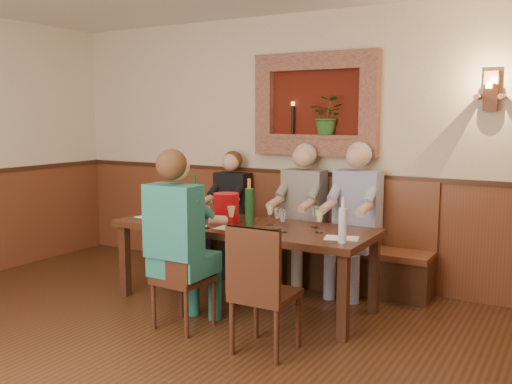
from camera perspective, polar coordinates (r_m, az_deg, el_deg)
ground_plane at (r=4.06m, az=-15.60°, el=-18.00°), size 6.00×6.00×0.00m
room_shell at (r=3.67m, az=-16.68°, el=9.68°), size 6.04×6.04×2.82m
wainscoting at (r=3.84m, az=-15.92°, el=-10.08°), size 6.02×6.02×1.15m
wall_niche at (r=5.98m, az=6.26°, el=8.28°), size 1.36×0.30×1.06m
wall_sconce at (r=5.51m, az=22.42°, el=9.22°), size 0.25×0.20×0.35m
dining_table at (r=5.23m, az=-1.23°, el=-4.07°), size 2.40×0.90×0.75m
bench at (r=6.11m, az=3.40°, el=-5.69°), size 3.00×0.45×1.11m
chair_near_left at (r=4.78m, az=-7.41°, el=-10.34°), size 0.43×0.43×0.92m
chair_near_right at (r=4.29m, az=0.85°, el=-12.23°), size 0.43×0.43×0.96m
person_bench_left at (r=6.32m, az=-2.76°, el=-3.12°), size 0.39×0.48×1.35m
person_bench_mid at (r=5.89m, az=4.41°, el=-3.46°), size 0.43×0.53×1.46m
person_bench_right at (r=5.66m, az=9.73°, el=-3.86°), size 0.45×0.55×1.48m
person_chair_front at (r=4.68m, az=-7.46°, el=-6.27°), size 0.44×0.55×1.48m
spittoon_bucket at (r=5.30m, az=-3.00°, el=-1.59°), size 0.31×0.31×0.27m
wine_bottle_green_a at (r=5.15m, az=-0.68°, el=-1.39°), size 0.10×0.10×0.43m
wine_bottle_green_b at (r=5.68m, az=-6.17°, el=-0.68°), size 0.10×0.10×0.41m
water_bottle at (r=4.49m, az=8.67°, el=-3.22°), size 0.09×0.09×0.36m
tasting_sheet_a at (r=5.66m, az=-10.34°, el=-2.49°), size 0.34×0.27×0.00m
tasting_sheet_b at (r=5.03m, az=-2.58°, el=-3.64°), size 0.26×0.19×0.00m
tasting_sheet_c at (r=4.68m, az=8.55°, el=-4.58°), size 0.31×0.26×0.00m
tasting_sheet_d at (r=5.18m, az=-6.28°, el=-3.35°), size 0.30×0.25×0.00m
wine_glass_0 at (r=5.54m, az=-10.05°, el=-1.72°), size 0.08×0.08×0.19m
wine_glass_1 at (r=5.71m, az=-7.12°, el=-1.38°), size 0.08×0.08×0.19m
wine_glass_2 at (r=5.32m, az=-8.12°, el=-2.07°), size 0.08×0.08×0.19m
wine_glass_3 at (r=5.47m, az=-4.15°, el=-1.75°), size 0.08×0.08×0.19m
wine_glass_4 at (r=5.05m, az=-2.48°, el=-2.52°), size 0.08×0.08×0.19m
wine_glass_5 at (r=5.18m, az=1.41°, el=-2.26°), size 0.08×0.08×0.19m
wine_glass_6 at (r=4.84m, az=2.69°, el=-2.96°), size 0.08×0.08×0.19m
wine_glass_7 at (r=4.87m, az=6.39°, el=-2.95°), size 0.08×0.08×0.19m
wine_glass_8 at (r=4.66m, az=8.67°, el=-3.47°), size 0.08×0.08×0.19m
wine_glass_9 at (r=5.04m, az=-5.03°, el=-2.56°), size 0.08×0.08×0.19m
wine_glass_10 at (r=4.98m, az=2.16°, el=-2.66°), size 0.08×0.08×0.19m
wine_glass_11 at (r=5.07m, az=5.90°, el=-2.52°), size 0.08×0.08×0.19m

